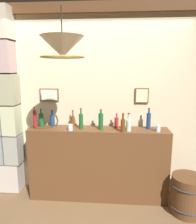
# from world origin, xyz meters

# --- Properties ---
(panelled_rear_partition) EXTENTS (3.37, 0.15, 2.76)m
(panelled_rear_partition) POSITION_xyz_m (-0.00, 1.10, 1.46)
(panelled_rear_partition) COLOR beige
(panelled_rear_partition) RESTS_ON ground
(stone_pillar) EXTENTS (0.45, 0.31, 2.68)m
(stone_pillar) POSITION_xyz_m (-1.40, 0.96, 1.36)
(stone_pillar) COLOR #BDB3A8
(stone_pillar) RESTS_ON ground
(bar_shelf_unit) EXTENTS (1.96, 0.34, 1.04)m
(bar_shelf_unit) POSITION_xyz_m (0.00, 0.85, 0.52)
(bar_shelf_unit) COLOR brown
(bar_shelf_unit) RESTS_ON ground
(liquor_bottle_sherry) EXTENTS (0.06, 0.06, 0.30)m
(liquor_bottle_sherry) POSITION_xyz_m (0.70, 0.91, 1.16)
(liquor_bottle_sherry) COLOR navy
(liquor_bottle_sherry) RESTS_ON bar_shelf_unit
(liquor_bottle_rum) EXTENTS (0.07, 0.07, 0.28)m
(liquor_bottle_rum) POSITION_xyz_m (-0.83, 0.90, 1.15)
(liquor_bottle_rum) COLOR #194F26
(liquor_bottle_rum) RESTS_ON bar_shelf_unit
(liquor_bottle_vermouth) EXTENTS (0.06, 0.06, 0.29)m
(liquor_bottle_vermouth) POSITION_xyz_m (-0.24, 0.84, 1.16)
(liquor_bottle_vermouth) COLOR #1A4F23
(liquor_bottle_vermouth) RESTS_ON bar_shelf_unit
(liquor_bottle_amaro) EXTENTS (0.07, 0.07, 0.28)m
(liquor_bottle_amaro) POSITION_xyz_m (0.04, 0.83, 1.16)
(liquor_bottle_amaro) COLOR #175225
(liquor_bottle_amaro) RESTS_ON bar_shelf_unit
(liquor_bottle_brandy) EXTENTS (0.06, 0.06, 0.26)m
(liquor_bottle_brandy) POSITION_xyz_m (0.34, 0.72, 1.14)
(liquor_bottle_brandy) COLOR #5E3213
(liquor_bottle_brandy) RESTS_ON bar_shelf_unit
(liquor_bottle_scotch) EXTENTS (0.05, 0.05, 0.24)m
(liquor_bottle_scotch) POSITION_xyz_m (-0.38, 0.96, 1.13)
(liquor_bottle_scotch) COLOR brown
(liquor_bottle_scotch) RESTS_ON bar_shelf_unit
(liquor_bottle_port) EXTENTS (0.07, 0.07, 0.25)m
(liquor_bottle_port) POSITION_xyz_m (0.41, 0.78, 1.13)
(liquor_bottle_port) COLOR #AFD0C1
(liquor_bottle_port) RESTS_ON bar_shelf_unit
(liquor_bottle_rye) EXTENTS (0.06, 0.06, 0.21)m
(liquor_bottle_rye) POSITION_xyz_m (0.25, 0.93, 1.12)
(liquor_bottle_rye) COLOR maroon
(liquor_bottle_rye) RESTS_ON bar_shelf_unit
(liquor_bottle_tequila) EXTENTS (0.07, 0.07, 0.24)m
(liquor_bottle_tequila) POSITION_xyz_m (-0.68, 0.96, 1.13)
(liquor_bottle_tequila) COLOR navy
(liquor_bottle_tequila) RESTS_ON bar_shelf_unit
(liquor_bottle_bourbon) EXTENTS (0.05, 0.05, 0.31)m
(liquor_bottle_bourbon) POSITION_xyz_m (-0.89, 0.83, 1.17)
(liquor_bottle_bourbon) COLOR maroon
(liquor_bottle_bourbon) RESTS_ON bar_shelf_unit
(glass_tumbler_rocks) EXTENTS (0.07, 0.07, 0.08)m
(glass_tumbler_rocks) POSITION_xyz_m (-0.37, 0.75, 1.08)
(glass_tumbler_rocks) COLOR silver
(glass_tumbler_rocks) RESTS_ON bar_shelf_unit
(glass_tumbler_highball) EXTENTS (0.06, 0.06, 0.09)m
(glass_tumbler_highball) POSITION_xyz_m (0.81, 0.77, 1.09)
(glass_tumbler_highball) COLOR silver
(glass_tumbler_highball) RESTS_ON bar_shelf_unit
(pendant_lamp) EXTENTS (0.43, 0.43, 0.48)m
(pendant_lamp) POSITION_xyz_m (-0.29, 0.08, 2.07)
(pendant_lamp) COLOR #EFE5C6
(wooden_barrel) EXTENTS (0.45, 0.45, 0.51)m
(wooden_barrel) POSITION_xyz_m (1.18, 0.58, 0.26)
(wooden_barrel) COLOR brown
(wooden_barrel) RESTS_ON ground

